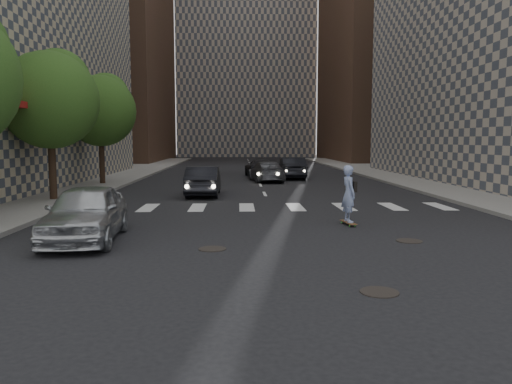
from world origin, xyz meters
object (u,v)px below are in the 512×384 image
tree_c (102,108)px  traffic_car_d (289,168)px  tree_b (52,96)px  traffic_car_a (204,181)px  silver_sedan (86,213)px  traffic_car_b (266,171)px  skateboarder (349,194)px  traffic_car_e (292,168)px  traffic_car_c (261,168)px

tree_c → traffic_car_d: 13.82m
tree_b → traffic_car_a: tree_b is taller
tree_c → traffic_car_a: bearing=-41.7°
silver_sedan → traffic_car_b: size_ratio=0.98×
skateboarder → silver_sedan: 8.03m
tree_b → traffic_car_b: size_ratio=1.43×
tree_c → traffic_car_e: bearing=22.2°
tree_c → traffic_car_c: 12.49m
traffic_car_a → skateboarder: bearing=121.1°
traffic_car_d → silver_sedan: bearing=64.7°
tree_b → traffic_car_d: bearing=49.7°
silver_sedan → skateboarder: bearing=11.7°
skateboarder → traffic_car_a: size_ratio=0.44×
traffic_car_b → traffic_car_d: bearing=-126.4°
silver_sedan → traffic_car_a: size_ratio=1.03×
silver_sedan → tree_b: bearing=110.2°
traffic_car_b → skateboarder: bearing=87.8°
tree_c → silver_sedan: tree_c is taller
silver_sedan → traffic_car_a: 11.27m
skateboarder → traffic_car_d: (0.16, 20.45, -0.32)m
silver_sedan → traffic_car_b: silver_sedan is taller
traffic_car_b → tree_b: bearing=38.5°
traffic_car_b → traffic_car_e: size_ratio=1.00×
tree_b → silver_sedan: (3.95, -8.71, -3.88)m
tree_c → traffic_car_a: size_ratio=1.50×
tree_b → silver_sedan: bearing=-65.6°
tree_c → silver_sedan: 17.60m
traffic_car_c → tree_c: bearing=29.5°
tree_b → traffic_car_e: (11.90, 12.86, -3.89)m
tree_c → traffic_car_a: tree_c is taller
tree_c → traffic_car_b: (9.95, 2.47, -3.98)m
silver_sedan → tree_c: bearing=99.0°
tree_c → silver_sedan: bearing=-76.7°
skateboarder → silver_sedan: bearing=-173.0°
traffic_car_a → traffic_car_b: 8.92m
traffic_car_b → traffic_car_e: bearing=-137.2°
skateboarder → traffic_car_e: bearing=80.3°
traffic_car_b → traffic_car_c: (-0.14, 4.13, -0.02)m
traffic_car_a → traffic_car_c: (3.42, 12.30, -0.08)m
skateboarder → traffic_car_a: skateboarder is taller
traffic_car_c → traffic_car_a: bearing=70.1°
skateboarder → traffic_car_a: 10.26m
traffic_car_a → tree_b: bearing=19.9°
traffic_car_c → traffic_car_e: size_ratio=1.01×
tree_c → traffic_car_c: size_ratio=1.42×
silver_sedan → traffic_car_a: silver_sedan is taller
tree_c → traffic_car_c: (9.82, 6.60, -4.00)m
tree_c → traffic_car_a: (6.40, -5.70, -3.92)m
traffic_car_d → traffic_car_a: bearing=58.8°
tree_b → traffic_car_d: tree_b is taller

